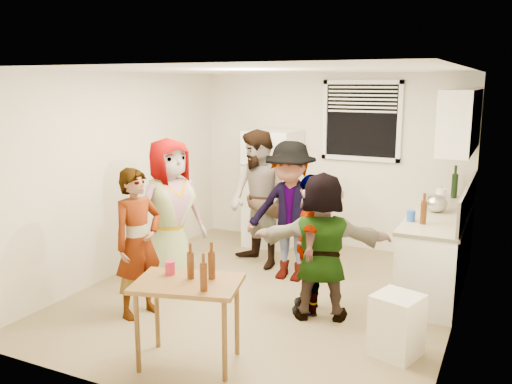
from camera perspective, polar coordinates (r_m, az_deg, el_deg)
The scene contains 23 objects.
room at distance 6.26m, azimuth 1.01°, elevation -10.83°, with size 4.00×4.50×2.50m, color silver, non-canonical shape.
window at distance 7.75m, azimuth 11.03°, elevation 7.37°, with size 1.12×0.10×1.06m, color white, non-canonical shape.
refrigerator at distance 7.96m, azimuth 1.77°, elevation 0.42°, with size 0.70×0.70×1.70m, color white.
counter_lower at distance 6.75m, azimuth 18.59°, elevation -5.91°, with size 0.60×2.20×0.86m, color white.
countertop at distance 6.63m, azimuth 18.83°, elevation -2.20°, with size 0.64×2.22×0.04m, color beige.
backsplash at distance 6.56m, azimuth 21.41°, elevation -0.72°, with size 0.03×2.20×0.36m, color #B2ACA3.
upper_cabinets at distance 6.66m, azimuth 20.76°, elevation 7.07°, with size 0.34×1.60×0.70m, color white.
kettle at distance 6.61m, azimuth 18.39°, elevation -2.03°, with size 0.27×0.22×0.22m, color silver, non-canonical shape.
paper_towel at distance 6.75m, azimuth 18.81°, elevation -1.79°, with size 0.12×0.12×0.25m, color white.
wine_bottle at distance 7.50m, azimuth 20.08°, elevation -0.58°, with size 0.08×0.08×0.32m, color black.
beer_bottle_counter at distance 6.03m, azimuth 17.15°, elevation -3.23°, with size 0.06×0.06×0.25m, color #47230C.
blue_cup at distance 6.10m, azimuth 15.98°, elevation -2.98°, with size 0.09×0.09×0.12m, color blue.
picture_frame at distance 6.92m, azimuth 21.03°, elevation -1.03°, with size 0.02×0.17×0.14m, color gold.
trash_bin at distance 5.07m, azimuth 14.57°, elevation -13.71°, with size 0.38×0.38×0.56m, color white.
serving_table at distance 4.94m, azimuth -6.99°, elevation -17.39°, with size 0.88×0.59×0.74m, color brown, non-canonical shape.
beer_bottle_table at distance 4.67m, azimuth -4.67°, elevation -9.06°, with size 0.06×0.06×0.24m, color #47230C.
red_cup at distance 4.82m, azimuth -9.02°, elevation -8.53°, with size 0.09×0.09×0.12m, color #B11E3C.
guest_grey at distance 6.61m, azimuth -8.75°, elevation -9.74°, with size 0.86×1.76×0.56m, color gray.
guest_stripe at distance 5.93m, azimuth -11.99°, elevation -12.44°, with size 0.56×1.54×0.37m, color #141933.
guest_back_left at distance 7.24m, azimuth 0.24°, elevation -7.69°, with size 0.87×1.79×0.68m, color brown.
guest_back_right at distance 6.79m, azimuth 3.52°, elevation -9.05°, with size 1.10×1.70×0.63m, color #404045.
guest_black at distance 5.92m, azimuth 5.67°, elevation -12.27°, with size 0.86×1.47×0.36m, color black.
guest_orange at distance 5.78m, azimuth 6.75°, elevation -12.89°, with size 1.41×1.53×0.45m, color #F9B167.
Camera 1 is at (2.41, -5.27, 2.38)m, focal length 38.00 mm.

